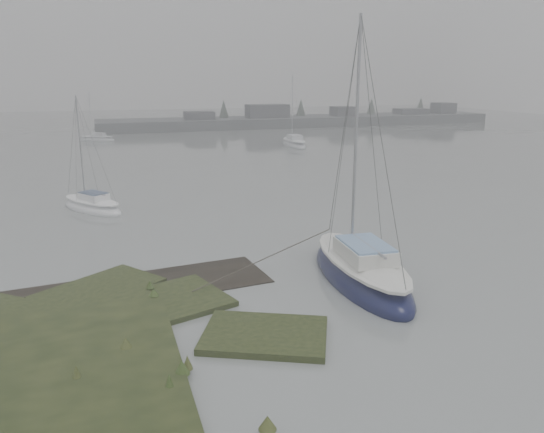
{
  "coord_description": "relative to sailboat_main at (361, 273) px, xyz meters",
  "views": [
    {
      "loc": [
        -3.57,
        -13.67,
        7.27
      ],
      "look_at": [
        2.8,
        5.92,
        1.8
      ],
      "focal_mm": 35.0,
      "sensor_mm": 36.0,
      "label": 1
    }
  ],
  "objects": [
    {
      "name": "ground",
      "position": [
        -5.12,
        27.41,
        -0.31
      ],
      "size": [
        160.0,
        160.0,
        0.0
      ],
      "primitive_type": "plane",
      "color": "slate",
      "rests_on": "ground"
    },
    {
      "name": "sailboat_far_b",
      "position": [
        11.1,
        36.93,
        -0.06
      ],
      "size": [
        2.06,
        5.76,
        8.04
      ],
      "rotation": [
        0.0,
        0.0,
        -0.03
      ],
      "color": "silver",
      "rests_on": "ground"
    },
    {
      "name": "sailboat_white",
      "position": [
        -9.36,
        14.2,
        -0.1
      ],
      "size": [
        4.04,
        4.83,
        6.76
      ],
      "rotation": [
        0.0,
        0.0,
        0.61
      ],
      "color": "white",
      "rests_on": "ground"
    },
    {
      "name": "far_shoreline",
      "position": [
        21.72,
        59.3,
        0.54
      ],
      "size": [
        60.0,
        8.0,
        4.15
      ],
      "color": "#4C4F51",
      "rests_on": "ground"
    },
    {
      "name": "sailboat_far_c",
      "position": [
        -8.92,
        48.58,
        -0.13
      ],
      "size": [
        4.43,
        3.18,
        6.01
      ],
      "rotation": [
        0.0,
        0.0,
        1.1
      ],
      "color": "silver",
      "rests_on": "ground"
    },
    {
      "name": "sailboat_main",
      "position": [
        0.0,
        0.0,
        0.0
      ],
      "size": [
        2.83,
        7.28,
        10.08
      ],
      "rotation": [
        0.0,
        0.0,
        -0.07
      ],
      "color": "#0E1134",
      "rests_on": "ground"
    }
  ]
}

